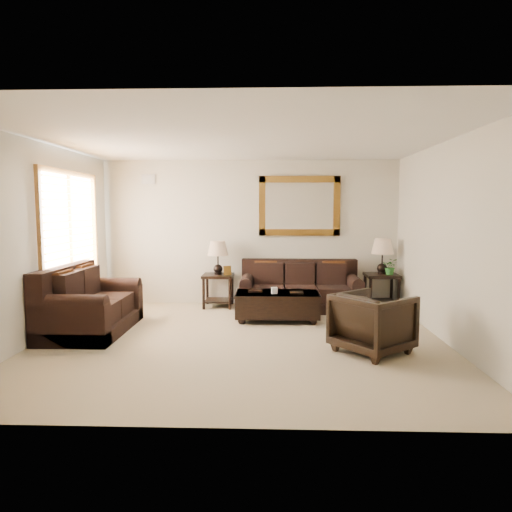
{
  "coord_description": "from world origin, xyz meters",
  "views": [
    {
      "loc": [
        0.42,
        -6.05,
        1.78
      ],
      "look_at": [
        0.18,
        0.6,
        1.1
      ],
      "focal_mm": 32.0,
      "sensor_mm": 36.0,
      "label": 1
    }
  ],
  "objects_px": {
    "loveseat": "(87,308)",
    "coffee_table": "(277,303)",
    "end_table_right": "(382,263)",
    "armchair": "(373,320)",
    "end_table_left": "(218,264)",
    "sofa": "(300,291)"
  },
  "relations": [
    {
      "from": "loveseat",
      "to": "coffee_table",
      "type": "xyz_separation_m",
      "value": [
        2.79,
        0.78,
        -0.07
      ]
    },
    {
      "from": "end_table_right",
      "to": "armchair",
      "type": "distance_m",
      "value": 2.74
    },
    {
      "from": "coffee_table",
      "to": "end_table_left",
      "type": "bearing_deg",
      "value": 136.74
    },
    {
      "from": "end_table_right",
      "to": "coffee_table",
      "type": "relative_size",
      "value": 0.94
    },
    {
      "from": "loveseat",
      "to": "armchair",
      "type": "xyz_separation_m",
      "value": [
        3.96,
        -0.84,
        0.06
      ]
    },
    {
      "from": "end_table_left",
      "to": "coffee_table",
      "type": "distance_m",
      "value": 1.56
    },
    {
      "from": "coffee_table",
      "to": "armchair",
      "type": "relative_size",
      "value": 1.63
    },
    {
      "from": "end_table_right",
      "to": "end_table_left",
      "type": "bearing_deg",
      "value": 179.8
    },
    {
      "from": "loveseat",
      "to": "sofa",
      "type": "bearing_deg",
      "value": -62.34
    },
    {
      "from": "coffee_table",
      "to": "sofa",
      "type": "bearing_deg",
      "value": 65.05
    },
    {
      "from": "end_table_left",
      "to": "sofa",
      "type": "bearing_deg",
      "value": -3.95
    },
    {
      "from": "sofa",
      "to": "end_table_right",
      "type": "xyz_separation_m",
      "value": [
        1.48,
        0.09,
        0.51
      ]
    },
    {
      "from": "loveseat",
      "to": "end_table_right",
      "type": "bearing_deg",
      "value": -69.28
    },
    {
      "from": "end_table_left",
      "to": "armchair",
      "type": "bearing_deg",
      "value": -49.46
    },
    {
      "from": "sofa",
      "to": "end_table_left",
      "type": "height_order",
      "value": "end_table_left"
    },
    {
      "from": "end_table_left",
      "to": "end_table_right",
      "type": "distance_m",
      "value": 2.97
    },
    {
      "from": "sofa",
      "to": "armchair",
      "type": "height_order",
      "value": "sofa"
    },
    {
      "from": "sofa",
      "to": "end_table_right",
      "type": "bearing_deg",
      "value": 3.58
    },
    {
      "from": "end_table_left",
      "to": "coffee_table",
      "type": "xyz_separation_m",
      "value": [
        1.07,
        -1.0,
        -0.51
      ]
    },
    {
      "from": "loveseat",
      "to": "end_table_left",
      "type": "xyz_separation_m",
      "value": [
        1.71,
        1.78,
        0.44
      ]
    },
    {
      "from": "sofa",
      "to": "end_table_left",
      "type": "relative_size",
      "value": 1.75
    },
    {
      "from": "end_table_left",
      "to": "end_table_right",
      "type": "relative_size",
      "value": 0.96
    }
  ]
}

